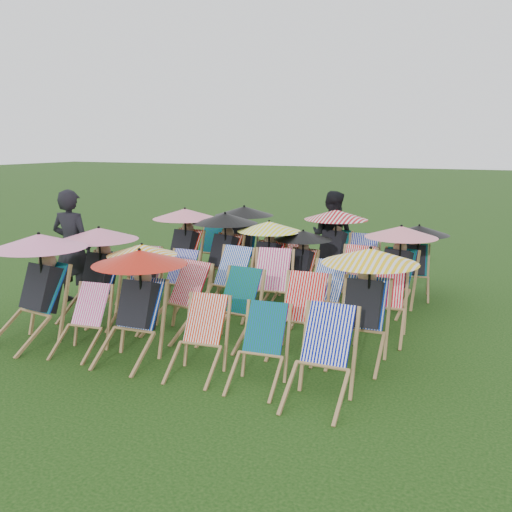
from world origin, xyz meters
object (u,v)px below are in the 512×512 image
at_px(person_rear, 332,236).
at_px(person_left, 72,247).
at_px(deckchair_29, 415,259).
at_px(deckchair_5, 320,359).
at_px(deckchair_0, 33,286).

bearing_deg(person_rear, person_left, 51.41).
bearing_deg(deckchair_29, deckchair_5, -101.83).
height_order(deckchair_0, person_rear, person_rear).
bearing_deg(deckchair_5, person_left, 158.54).
height_order(deckchair_5, person_rear, person_rear).
xyz_separation_m(deckchair_5, deckchair_29, (0.09, 4.64, 0.17)).
relative_size(deckchair_29, person_rear, 0.71).
xyz_separation_m(person_left, person_rear, (3.36, 3.39, -0.08)).
bearing_deg(deckchair_0, deckchair_5, 5.63).
bearing_deg(deckchair_5, deckchair_29, 87.28).
bearing_deg(person_rear, deckchair_5, 113.17).
distance_m(person_left, person_rear, 4.77).
height_order(person_left, person_rear, person_left).
height_order(deckchair_29, person_left, person_left).
bearing_deg(deckchair_0, person_rear, 71.19).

